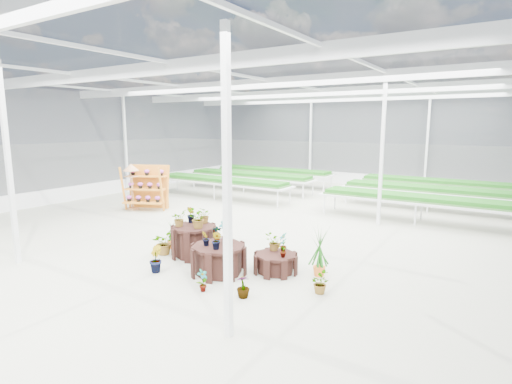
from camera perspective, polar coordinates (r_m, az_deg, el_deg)
The scene contains 10 objects.
ground_plane at distance 11.03m, azimuth -4.16°, elevation -6.94°, with size 24.00×24.00×0.00m, color gray.
greenhouse_shell at distance 10.61m, azimuth -4.31°, elevation 4.79°, with size 18.00×24.00×4.50m, color white, non-canonical shape.
steel_frame at distance 10.61m, azimuth -4.31°, elevation 4.79°, with size 18.00×24.00×4.50m, color silver, non-canonical shape.
nursery_benches at distance 17.12m, azimuth 10.33°, elevation 0.34°, with size 16.00×7.00×0.84m, color silver, non-canonical shape.
plinth_tall at distance 9.79m, azimuth -8.82°, elevation -6.93°, with size 1.08×1.08×0.74m, color black.
plinth_mid at distance 8.64m, azimuth -5.38°, elevation -9.56°, with size 1.17×1.17×0.62m, color black.
plinth_low at distance 8.69m, azimuth 2.82°, elevation -10.11°, with size 0.92×0.92×0.41m, color black.
shelf_rack at distance 15.30m, azimuth -15.48°, elevation 0.58°, with size 1.56×0.82×1.65m, color orange, non-canonical shape.
bird_table at distance 15.44m, azimuth -17.30°, elevation 0.72°, with size 0.41×0.41×1.73m, color #B07C51, non-canonical shape.
nursery_plants at distance 9.25m, azimuth -5.26°, elevation -6.86°, with size 4.74×2.49×1.21m.
Camera 1 is at (6.33, -8.47, 3.14)m, focal length 28.00 mm.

